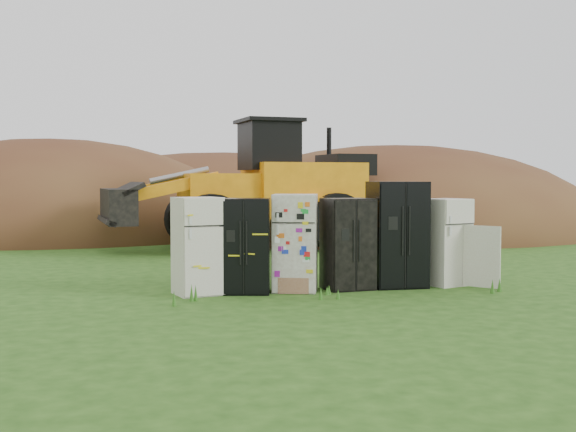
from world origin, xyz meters
name	(u,v)px	position (x,y,z in m)	size (l,w,h in m)	color
ground	(327,289)	(0.00, 0.00, 0.00)	(120.00, 120.00, 0.00)	#234813
fridge_leftmost	(198,246)	(-2.35, 0.01, 0.85)	(0.75, 0.72, 1.70)	silver
fridge_black_side	(245,246)	(-1.52, -0.02, 0.84)	(0.87, 0.69, 1.67)	black
fridge_sticker	(295,243)	(-0.61, -0.03, 0.87)	(0.78, 0.72, 1.74)	silver
fridge_dark_mid	(348,244)	(0.38, -0.04, 0.83)	(0.85, 0.69, 1.66)	black
fridge_black_right	(397,234)	(1.37, 0.03, 0.98)	(0.98, 0.82, 1.96)	black
fridge_open_door	(446,242)	(2.35, 0.02, 0.82)	(0.74, 0.69, 1.64)	silver
wheel_loader	(238,184)	(-0.34, 7.66, 1.86)	(7.67, 3.11, 3.71)	orange
dirt_mound_right	(396,234)	(6.12, 11.76, 0.00)	(15.59, 11.43, 6.43)	#4B2518
dirt_mound_left	(52,236)	(-5.90, 14.15, 0.00)	(14.23, 10.67, 6.84)	#4B2518
dirt_mound_back	(225,227)	(0.71, 17.13, 0.00)	(19.05, 12.70, 6.19)	#4B2518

